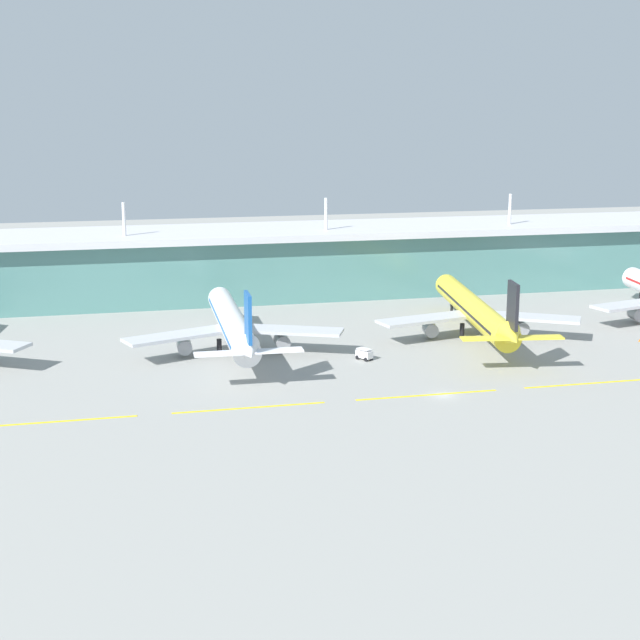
% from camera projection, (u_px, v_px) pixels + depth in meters
% --- Properties ---
extents(ground_plane, '(600.00, 600.00, 0.00)m').
position_uv_depth(ground_plane, '(444.00, 396.00, 175.28)').
color(ground_plane, gray).
extents(terminal_building, '(288.00, 34.00, 28.38)m').
position_uv_depth(terminal_building, '(322.00, 260.00, 270.23)').
color(terminal_building, slate).
rests_on(terminal_building, ground).
extents(airliner_near_middle, '(48.79, 65.20, 18.90)m').
position_uv_depth(airliner_near_middle, '(233.00, 324.00, 204.69)').
color(airliner_near_middle, white).
rests_on(airliner_near_middle, ground).
extents(airliner_far_middle, '(48.27, 71.11, 18.90)m').
position_uv_depth(airliner_far_middle, '(475.00, 310.00, 218.98)').
color(airliner_far_middle, yellow).
rests_on(airliner_far_middle, ground).
extents(taxiway_stripe_west, '(28.00, 0.70, 0.04)m').
position_uv_depth(taxiway_stripe_west, '(55.00, 422.00, 160.62)').
color(taxiway_stripe_west, yellow).
rests_on(taxiway_stripe_west, ground).
extents(taxiway_stripe_mid_west, '(28.00, 0.70, 0.04)m').
position_uv_depth(taxiway_stripe_mid_west, '(249.00, 408.00, 168.07)').
color(taxiway_stripe_mid_west, yellow).
rests_on(taxiway_stripe_mid_west, ground).
extents(taxiway_stripe_centre, '(28.00, 0.70, 0.04)m').
position_uv_depth(taxiway_stripe_centre, '(427.00, 395.00, 175.52)').
color(taxiway_stripe_centre, yellow).
rests_on(taxiway_stripe_centre, ground).
extents(taxiway_stripe_mid_east, '(28.00, 0.70, 0.04)m').
position_uv_depth(taxiway_stripe_mid_east, '(590.00, 383.00, 182.97)').
color(taxiway_stripe_mid_east, yellow).
rests_on(taxiway_stripe_mid_east, ground).
extents(baggage_cart, '(3.49, 4.01, 2.48)m').
position_uv_depth(baggage_cart, '(364.00, 354.00, 199.94)').
color(baggage_cart, silver).
rests_on(baggage_cart, ground).
extents(safety_cone_nose_front, '(0.56, 0.56, 0.70)m').
position_uv_depth(safety_cone_nose_front, '(640.00, 340.00, 215.62)').
color(safety_cone_nose_front, orange).
rests_on(safety_cone_nose_front, ground).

